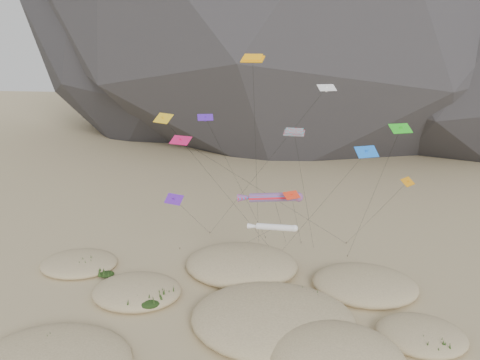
# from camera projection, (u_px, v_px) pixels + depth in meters

# --- Properties ---
(ground) EXTENTS (500.00, 500.00, 0.00)m
(ground) POSITION_uv_depth(u_px,v_px,m) (237.00, 341.00, 47.24)
(ground) COLOR #CCB789
(ground) RESTS_ON ground
(dunes) EXTENTS (51.87, 38.48, 3.94)m
(dunes) POSITION_uv_depth(u_px,v_px,m) (237.00, 314.00, 50.83)
(dunes) COLOR #CCB789
(dunes) RESTS_ON ground
(dune_grass) EXTENTS (43.91, 28.05, 1.46)m
(dune_grass) POSITION_uv_depth(u_px,v_px,m) (235.00, 304.00, 52.34)
(dune_grass) COLOR black
(dune_grass) RESTS_ON ground
(kite_stakes) EXTENTS (24.44, 7.12, 0.30)m
(kite_stakes) POSITION_uv_depth(u_px,v_px,m) (269.00, 245.00, 69.72)
(kite_stakes) COLOR #3F2D1E
(kite_stakes) RESTS_ON ground
(rainbow_tube_kite) EXTENTS (7.09, 19.32, 14.02)m
(rainbow_tube_kite) POSITION_uv_depth(u_px,v_px,m) (271.00, 197.00, 49.71)
(rainbow_tube_kite) COLOR #FB1A2B
(rainbow_tube_kite) RESTS_ON ground
(white_tube_kite) EXTENTS (8.25, 16.07, 9.73)m
(white_tube_kite) POSITION_uv_depth(u_px,v_px,m) (273.00, 227.00, 52.46)
(white_tube_kite) COLOR white
(white_tube_kite) RESTS_ON ground
(orange_parafoil) EXTENTS (2.71, 14.45, 27.91)m
(orange_parafoil) POSITION_uv_depth(u_px,v_px,m) (253.00, 62.00, 50.96)
(orange_parafoil) COLOR #FFA60D
(orange_parafoil) RESTS_ON ground
(multi_parafoil) EXTENTS (4.53, 9.37, 19.25)m
(multi_parafoil) POSITION_uv_depth(u_px,v_px,m) (294.00, 134.00, 56.18)
(multi_parafoil) COLOR red
(multi_parafoil) RESTS_ON ground
(delta_kites) EXTENTS (29.98, 22.62, 24.22)m
(delta_kites) POSITION_uv_depth(u_px,v_px,m) (276.00, 150.00, 52.43)
(delta_kites) COLOR white
(delta_kites) RESTS_ON ground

